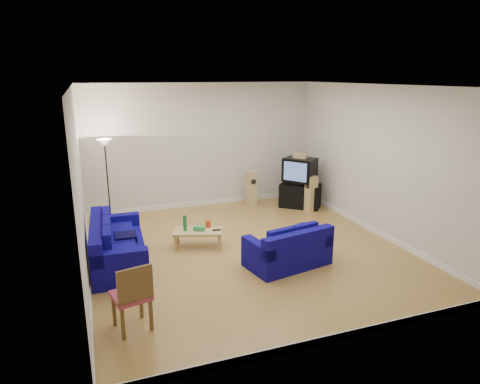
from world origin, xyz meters
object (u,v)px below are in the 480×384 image
object	(u,v)px
sofa_three_seat	(115,248)
sofa_loveseat	(289,251)
tv_stand	(300,195)
coffee_table	(198,233)
television	(300,170)

from	to	relation	value
sofa_three_seat	sofa_loveseat	bearing A→B (deg)	71.37
tv_stand	coffee_table	bearing A→B (deg)	-111.80
sofa_loveseat	tv_stand	world-z (taller)	sofa_loveseat
sofa_loveseat	coffee_table	size ratio (longest dim) A/B	1.50
sofa_three_seat	television	world-z (taller)	television
sofa_loveseat	television	bearing A→B (deg)	48.60
sofa_three_seat	coffee_table	distance (m)	1.66
tv_stand	television	world-z (taller)	television
coffee_table	tv_stand	xyz separation A→B (m)	(3.22, 1.72, 0.01)
coffee_table	television	distance (m)	3.67
sofa_loveseat	sofa_three_seat	bearing A→B (deg)	147.60
sofa_three_seat	sofa_loveseat	size ratio (longest dim) A/B	1.35
sofa_loveseat	tv_stand	distance (m)	3.68
sofa_loveseat	television	size ratio (longest dim) A/B	1.68
coffee_table	tv_stand	distance (m)	3.65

